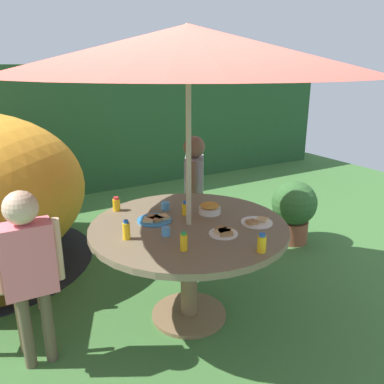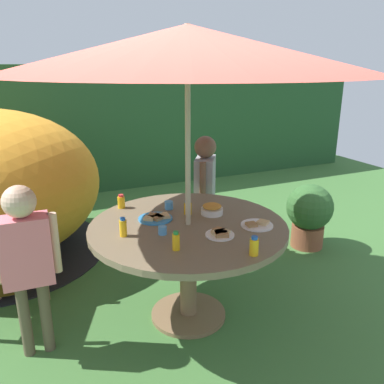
{
  "view_description": "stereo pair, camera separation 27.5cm",
  "coord_description": "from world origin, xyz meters",
  "px_view_note": "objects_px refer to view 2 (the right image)",
  "views": [
    {
      "loc": [
        -1.27,
        -2.23,
        1.82
      ],
      "look_at": [
        0.04,
        0.03,
        0.97
      ],
      "focal_mm": 37.22,
      "sensor_mm": 36.0,
      "label": 1
    },
    {
      "loc": [
        -1.03,
        -2.35,
        1.82
      ],
      "look_at": [
        0.04,
        0.03,
        0.97
      ],
      "focal_mm": 37.22,
      "sensor_mm": 36.0,
      "label": 2
    }
  ],
  "objects_px": {
    "potted_plant": "(309,213)",
    "juice_bottle_center_front": "(123,227)",
    "juice_bottle_mid_left": "(176,241)",
    "juice_bottle_center_back": "(121,202)",
    "snack_bowl": "(212,209)",
    "cup_near": "(169,205)",
    "juice_bottle_far_right": "(188,208)",
    "juice_bottle_near_left": "(254,246)",
    "plate_near_right": "(257,225)",
    "cup_far": "(162,230)",
    "child_in_pink_shirt": "(26,251)",
    "garden_table": "(188,240)",
    "plate_front_edge": "(220,234)",
    "child_in_grey_shirt": "(205,181)",
    "patio_umbrella": "(188,50)",
    "plate_far_left": "(156,218)"
  },
  "relations": [
    {
      "from": "child_in_pink_shirt",
      "to": "cup_near",
      "type": "distance_m",
      "value": 1.08
    },
    {
      "from": "juice_bottle_center_back",
      "to": "juice_bottle_mid_left",
      "type": "bearing_deg",
      "value": -82.35
    },
    {
      "from": "potted_plant",
      "to": "juice_bottle_center_back",
      "type": "distance_m",
      "value": 1.99
    },
    {
      "from": "snack_bowl",
      "to": "juice_bottle_mid_left",
      "type": "xyz_separation_m",
      "value": [
        -0.47,
        -0.44,
        0.02
      ]
    },
    {
      "from": "plate_near_right",
      "to": "cup_far",
      "type": "xyz_separation_m",
      "value": [
        -0.64,
        0.14,
        0.02
      ]
    },
    {
      "from": "juice_bottle_center_front",
      "to": "cup_near",
      "type": "relative_size",
      "value": 2.0
    },
    {
      "from": "plate_front_edge",
      "to": "plate_near_right",
      "type": "bearing_deg",
      "value": 6.84
    },
    {
      "from": "child_in_grey_shirt",
      "to": "juice_bottle_mid_left",
      "type": "xyz_separation_m",
      "value": [
        -0.77,
        -1.19,
        0.04
      ]
    },
    {
      "from": "plate_near_right",
      "to": "plate_front_edge",
      "type": "relative_size",
      "value": 1.17
    },
    {
      "from": "cup_far",
      "to": "garden_table",
      "type": "bearing_deg",
      "value": 21.41
    },
    {
      "from": "potted_plant",
      "to": "juice_bottle_center_front",
      "type": "bearing_deg",
      "value": -163.68
    },
    {
      "from": "plate_near_right",
      "to": "cup_near",
      "type": "xyz_separation_m",
      "value": [
        -0.43,
        0.56,
        0.02
      ]
    },
    {
      "from": "juice_bottle_far_right",
      "to": "juice_bottle_center_front",
      "type": "height_order",
      "value": "juice_bottle_center_front"
    },
    {
      "from": "cup_near",
      "to": "juice_bottle_near_left",
      "type": "bearing_deg",
      "value": -79.17
    },
    {
      "from": "cup_far",
      "to": "patio_umbrella",
      "type": "bearing_deg",
      "value": 21.41
    },
    {
      "from": "cup_near",
      "to": "juice_bottle_center_back",
      "type": "bearing_deg",
      "value": 151.8
    },
    {
      "from": "child_in_pink_shirt",
      "to": "juice_bottle_near_left",
      "type": "relative_size",
      "value": 9.63
    },
    {
      "from": "plate_front_edge",
      "to": "cup_far",
      "type": "relative_size",
      "value": 3.36
    },
    {
      "from": "garden_table",
      "to": "cup_far",
      "type": "height_order",
      "value": "cup_far"
    },
    {
      "from": "potted_plant",
      "to": "plate_front_edge",
      "type": "height_order",
      "value": "plate_front_edge"
    },
    {
      "from": "juice_bottle_mid_left",
      "to": "juice_bottle_center_back",
      "type": "bearing_deg",
      "value": 97.65
    },
    {
      "from": "juice_bottle_center_front",
      "to": "juice_bottle_far_right",
      "type": "bearing_deg",
      "value": 19.21
    },
    {
      "from": "juice_bottle_center_back",
      "to": "cup_near",
      "type": "bearing_deg",
      "value": -28.2
    },
    {
      "from": "patio_umbrella",
      "to": "cup_near",
      "type": "bearing_deg",
      "value": 92.21
    },
    {
      "from": "plate_near_right",
      "to": "juice_bottle_center_front",
      "type": "xyz_separation_m",
      "value": [
        -0.88,
        0.22,
        0.05
      ]
    },
    {
      "from": "garden_table",
      "to": "plate_near_right",
      "type": "relative_size",
      "value": 6.22
    },
    {
      "from": "child_in_grey_shirt",
      "to": "snack_bowl",
      "type": "distance_m",
      "value": 0.81
    },
    {
      "from": "child_in_grey_shirt",
      "to": "juice_bottle_mid_left",
      "type": "relative_size",
      "value": 9.89
    },
    {
      "from": "garden_table",
      "to": "cup_near",
      "type": "distance_m",
      "value": 0.37
    },
    {
      "from": "plate_front_edge",
      "to": "juice_bottle_center_back",
      "type": "height_order",
      "value": "juice_bottle_center_back"
    },
    {
      "from": "juice_bottle_mid_left",
      "to": "cup_near",
      "type": "distance_m",
      "value": 0.71
    },
    {
      "from": "juice_bottle_near_left",
      "to": "juice_bottle_center_back",
      "type": "relative_size",
      "value": 1.1
    },
    {
      "from": "plate_front_edge",
      "to": "cup_far",
      "type": "distance_m",
      "value": 0.38
    },
    {
      "from": "juice_bottle_far_right",
      "to": "juice_bottle_center_back",
      "type": "height_order",
      "value": "juice_bottle_center_back"
    },
    {
      "from": "child_in_grey_shirt",
      "to": "snack_bowl",
      "type": "bearing_deg",
      "value": 10.3
    },
    {
      "from": "juice_bottle_center_front",
      "to": "cup_near",
      "type": "bearing_deg",
      "value": 37.72
    },
    {
      "from": "patio_umbrella",
      "to": "juice_bottle_center_front",
      "type": "distance_m",
      "value": 1.18
    },
    {
      "from": "child_in_pink_shirt",
      "to": "juice_bottle_far_right",
      "type": "height_order",
      "value": "child_in_pink_shirt"
    },
    {
      "from": "potted_plant",
      "to": "juice_bottle_near_left",
      "type": "height_order",
      "value": "juice_bottle_near_left"
    },
    {
      "from": "potted_plant",
      "to": "cup_near",
      "type": "bearing_deg",
      "value": -170.97
    },
    {
      "from": "patio_umbrella",
      "to": "juice_bottle_near_left",
      "type": "bearing_deg",
      "value": -74.38
    },
    {
      "from": "potted_plant",
      "to": "plate_near_right",
      "type": "height_order",
      "value": "plate_near_right"
    },
    {
      "from": "juice_bottle_far_right",
      "to": "juice_bottle_mid_left",
      "type": "relative_size",
      "value": 0.86
    },
    {
      "from": "plate_far_left",
      "to": "cup_far",
      "type": "relative_size",
      "value": 4.35
    },
    {
      "from": "juice_bottle_center_front",
      "to": "juice_bottle_center_back",
      "type": "xyz_separation_m",
      "value": [
        0.12,
        0.52,
        -0.01
      ]
    },
    {
      "from": "cup_near",
      "to": "child_in_pink_shirt",
      "type": "bearing_deg",
      "value": -164.3
    },
    {
      "from": "child_in_pink_shirt",
      "to": "cup_far",
      "type": "height_order",
      "value": "child_in_pink_shirt"
    },
    {
      "from": "juice_bottle_center_back",
      "to": "garden_table",
      "type": "bearing_deg",
      "value": -56.53
    },
    {
      "from": "potted_plant",
      "to": "snack_bowl",
      "type": "relative_size",
      "value": 4.02
    },
    {
      "from": "potted_plant",
      "to": "plate_near_right",
      "type": "distance_m",
      "value": 1.49
    }
  ]
}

